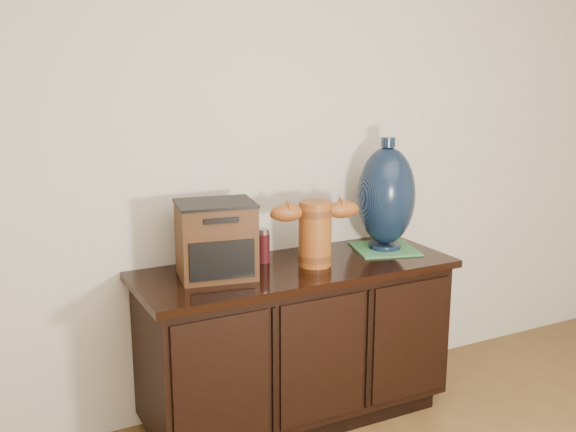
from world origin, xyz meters
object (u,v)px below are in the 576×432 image
lamp_base (386,196)px  spray_can (264,246)px  sideboard (296,342)px  terracotta_vessel (315,230)px  tv_radio (216,240)px

lamp_base → spray_can: (-0.62, 0.07, -0.19)m
sideboard → terracotta_vessel: size_ratio=3.47×
lamp_base → spray_can: bearing=173.1°
terracotta_vessel → spray_can: terracotta_vessel is taller
terracotta_vessel → tv_radio: tv_radio is taller
lamp_base → spray_can: lamp_base is taller
tv_radio → spray_can: bearing=28.8°
tv_radio → spray_can: size_ratio=2.32×
tv_radio → lamp_base: (0.88, 0.02, 0.10)m
sideboard → tv_radio: (-0.37, 0.02, 0.53)m
sideboard → spray_can: size_ratio=9.25×
sideboard → lamp_base: (0.51, 0.04, 0.63)m
sideboard → lamp_base: bearing=4.5°
terracotta_vessel → lamp_base: (0.43, 0.07, 0.10)m
sideboard → spray_can: 0.47m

